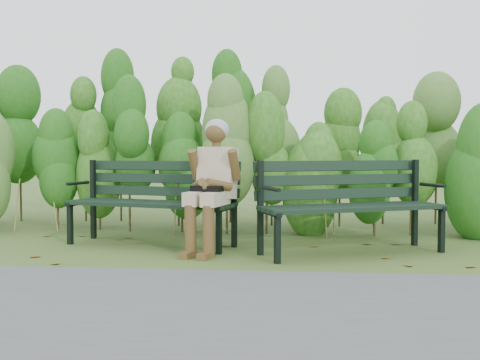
{
  "coord_description": "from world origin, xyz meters",
  "views": [
    {
      "loc": [
        0.56,
        -5.82,
        1.07
      ],
      "look_at": [
        0.0,
        0.35,
        0.75
      ],
      "focal_mm": 42.0,
      "sensor_mm": 36.0,
      "label": 1
    }
  ],
  "objects": [
    {
      "name": "leaf_litter",
      "position": [
        0.98,
        -0.26,
        0.0
      ],
      "size": [
        5.34,
        2.03,
        0.01
      ],
      "color": "brown",
      "rests_on": "ground"
    },
    {
      "name": "bench_left",
      "position": [
        -0.99,
        0.46,
        0.57
      ],
      "size": [
        2.02,
        1.09,
        0.96
      ],
      "color": "black",
      "rests_on": "ground"
    },
    {
      "name": "seated_woman",
      "position": [
        -0.27,
        0.07,
        0.8
      ],
      "size": [
        0.6,
        0.88,
        1.42
      ],
      "color": "#C3B693",
      "rests_on": "ground"
    },
    {
      "name": "hedge_band",
      "position": [
        0.0,
        1.86,
        1.26
      ],
      "size": [
        11.04,
        1.67,
        2.42
      ],
      "color": "#47381E",
      "rests_on": "ground"
    },
    {
      "name": "bench_right",
      "position": [
        1.16,
        0.16,
        0.57
      ],
      "size": [
        2.04,
        1.35,
        0.97
      ],
      "color": "black",
      "rests_on": "ground"
    },
    {
      "name": "ground",
      "position": [
        0.0,
        0.0,
        0.0
      ],
      "size": [
        80.0,
        80.0,
        0.0
      ],
      "primitive_type": "plane",
      "color": "#455C26"
    },
    {
      "name": "footpath",
      "position": [
        0.0,
        -2.2,
        0.01
      ],
      "size": [
        60.0,
        2.5,
        0.01
      ],
      "primitive_type": "cube",
      "color": "#474749",
      "rests_on": "ground"
    }
  ]
}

